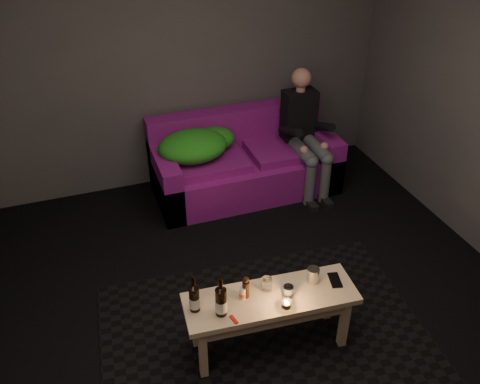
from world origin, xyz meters
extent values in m
plane|color=black|center=(0.00, 0.00, 0.00)|extent=(4.50, 4.50, 0.00)
plane|color=#4D4B4D|center=(0.00, 2.25, 1.30)|extent=(4.00, 0.00, 4.00)
cube|color=black|center=(-0.11, -0.13, 0.01)|extent=(2.42, 1.85, 0.01)
cube|color=#801183|center=(0.43, 1.77, 0.19)|extent=(1.81, 0.82, 0.38)
cube|color=#801183|center=(0.43, 2.08, 0.58)|extent=(1.81, 0.20, 0.40)
cube|color=#801183|center=(-0.39, 1.77, 0.28)|extent=(0.18, 0.82, 0.56)
cube|color=#801183|center=(1.24, 1.77, 0.28)|extent=(0.18, 0.82, 0.56)
cube|color=#801183|center=(0.04, 1.72, 0.42)|extent=(0.68, 0.54, 0.09)
cube|color=#801183|center=(0.81, 1.72, 0.42)|extent=(0.68, 0.54, 0.09)
ellipsoid|color=#1B961F|center=(-0.10, 1.77, 0.60)|extent=(0.65, 0.51, 0.27)
ellipsoid|color=#1B961F|center=(0.15, 1.90, 0.57)|extent=(0.40, 0.33, 0.22)
ellipsoid|color=#1B961F|center=(-0.30, 1.88, 0.54)|extent=(0.29, 0.24, 0.15)
cube|color=black|center=(1.01, 1.82, 0.73)|extent=(0.33, 0.20, 0.50)
sphere|color=tan|center=(1.01, 1.82, 1.12)|extent=(0.19, 0.19, 0.19)
cylinder|color=#45484E|center=(0.93, 1.53, 0.48)|extent=(0.13, 0.45, 0.13)
cylinder|color=#45484E|center=(1.09, 1.53, 0.48)|extent=(0.13, 0.45, 0.13)
cylinder|color=#45484E|center=(0.93, 1.32, 0.23)|extent=(0.10, 0.10, 0.46)
cylinder|color=#45484E|center=(1.09, 1.32, 0.23)|extent=(0.10, 0.10, 0.46)
cube|color=black|center=(0.93, 1.26, 0.03)|extent=(0.08, 0.20, 0.05)
cube|color=black|center=(1.09, 1.26, 0.03)|extent=(0.08, 0.20, 0.05)
cube|color=tan|center=(-0.11, -0.18, 0.45)|extent=(1.17, 0.46, 0.04)
cube|color=tan|center=(-0.11, -0.18, 0.38)|extent=(1.02, 0.36, 0.10)
cube|color=tan|center=(-0.61, -0.27, 0.21)|extent=(0.06, 0.06, 0.43)
cube|color=tan|center=(-0.58, -0.01, 0.21)|extent=(0.06, 0.06, 0.43)
cube|color=tan|center=(0.37, -0.34, 0.21)|extent=(0.06, 0.06, 0.43)
cube|color=tan|center=(0.39, -0.08, 0.21)|extent=(0.06, 0.06, 0.43)
cylinder|color=black|center=(-0.60, -0.12, 0.56)|extent=(0.07, 0.07, 0.19)
cylinder|color=white|center=(-0.60, -0.12, 0.53)|extent=(0.07, 0.07, 0.08)
cone|color=black|center=(-0.60, -0.12, 0.67)|extent=(0.07, 0.07, 0.03)
cylinder|color=black|center=(-0.60, -0.12, 0.70)|extent=(0.03, 0.03, 0.09)
cylinder|color=black|center=(-0.46, -0.21, 0.57)|extent=(0.07, 0.07, 0.20)
cylinder|color=white|center=(-0.46, -0.21, 0.54)|extent=(0.08, 0.08, 0.09)
cone|color=black|center=(-0.46, -0.21, 0.69)|extent=(0.07, 0.07, 0.03)
cylinder|color=black|center=(-0.46, -0.21, 0.72)|extent=(0.03, 0.03, 0.10)
cylinder|color=silver|center=(-0.29, -0.13, 0.51)|extent=(0.05, 0.05, 0.09)
cylinder|color=black|center=(-0.26, -0.12, 0.53)|extent=(0.06, 0.06, 0.13)
cylinder|color=white|center=(-0.11, -0.10, 0.51)|extent=(0.08, 0.08, 0.09)
cylinder|color=white|center=(-0.05, -0.29, 0.49)|extent=(0.07, 0.07, 0.05)
sphere|color=orange|center=(-0.05, -0.29, 0.51)|extent=(0.02, 0.02, 0.02)
cylinder|color=white|center=(0.00, -0.21, 0.51)|extent=(0.09, 0.09, 0.09)
cylinder|color=#ACAEB3|center=(0.21, -0.14, 0.53)|extent=(0.10, 0.10, 0.11)
cube|color=black|center=(0.36, -0.18, 0.47)|extent=(0.10, 0.16, 0.01)
cube|color=red|center=(-0.40, -0.29, 0.48)|extent=(0.04, 0.08, 0.01)
camera|label=1|loc=(-1.10, -2.37, 2.86)|focal=38.00mm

